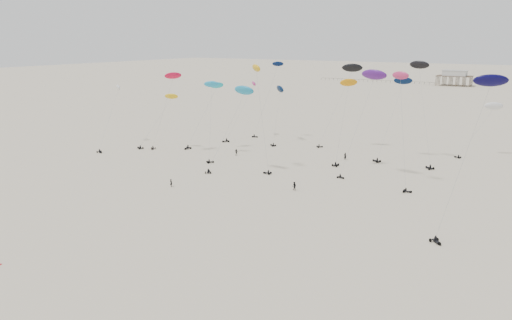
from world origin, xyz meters
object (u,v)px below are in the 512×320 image
Objects in this scene: rig_4 at (170,88)px; rig_9 at (396,101)px; spectator_0 at (171,187)px; pavilion_main at (454,79)px; rig_0 at (206,107)px.

rig_4 is 1.01× the size of rig_9.
rig_4 is 58.10m from rig_9.
rig_9 is at bearing -110.79° from spectator_0.
pavilion_main is 218.46m from rig_9.
rig_0 reaches higher than spectator_0.
spectator_0 is (15.95, -33.70, -11.26)m from rig_0.
rig_9 is at bearing -161.46° from rig_0.
pavilion_main is at bearing -80.02° from spectator_0.
spectator_0 is (22.33, -26.53, -16.74)m from rig_4.
rig_0 is 38.95m from spectator_0.
rig_9 is 10.75× the size of spectator_0.
pavilion_main is 266.16m from spectator_0.
rig_4 reaches higher than spectator_0.
pavilion_main is 1.00× the size of rig_4.
spectator_0 is (-7.74, -266.01, -4.22)m from pavilion_main.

